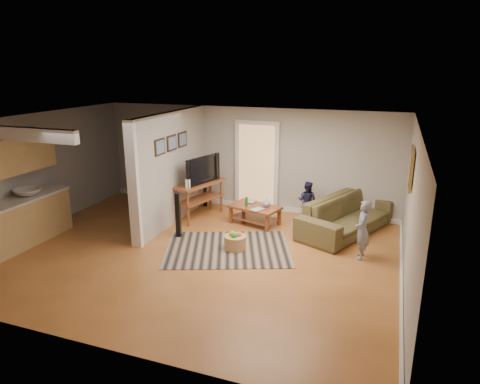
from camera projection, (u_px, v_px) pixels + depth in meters
name	position (u px, v px, depth m)	size (l,w,h in m)	color
ground	(195.00, 253.00, 8.19)	(7.50, 7.50, 0.00)	brown
room_shell	(154.00, 170.00, 8.51)	(7.54, 6.02, 2.52)	#A8A6A1
area_rug	(228.00, 249.00, 8.37)	(2.42, 1.77, 0.01)	black
sofa	(346.00, 231.00, 9.29)	(2.56, 1.00, 0.75)	#4E4727
coffee_table	(256.00, 210.00, 9.60)	(1.23, 0.91, 0.65)	brown
tv_console	(200.00, 186.00, 9.88)	(0.87, 1.45, 1.17)	brown
speaker_left	(178.00, 215.00, 8.83)	(0.10, 0.10, 0.96)	black
speaker_right	(205.00, 188.00, 10.82)	(0.10, 0.10, 0.96)	black
toy_basket	(235.00, 242.00, 8.32)	(0.43, 0.43, 0.38)	#A87B49
child	(360.00, 258.00, 7.99)	(0.41, 0.27, 1.13)	slate
toddler	(306.00, 220.00, 9.94)	(0.45, 0.35, 0.93)	#212145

